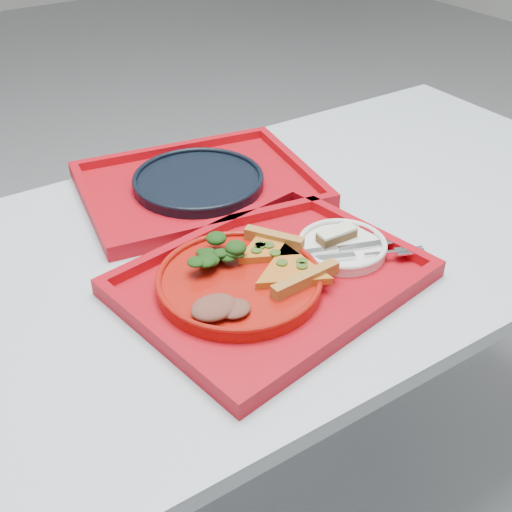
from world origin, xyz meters
name	(u,v)px	position (x,y,z in m)	size (l,w,h in m)	color
ground	(264,488)	(0.00, 0.00, 0.00)	(10.00, 10.00, 0.00)	gray
table	(267,268)	(0.00, 0.00, 0.68)	(1.60, 0.80, 0.75)	silver
tray_main	(272,282)	(-0.08, -0.13, 0.76)	(0.45, 0.35, 0.01)	#A90813
tray_far	(199,188)	(-0.02, 0.21, 0.76)	(0.45, 0.35, 0.01)	#A90813
dinner_plate	(239,283)	(-0.13, -0.12, 0.77)	(0.26, 0.26, 0.02)	#A4130A
side_plate	(342,248)	(0.07, -0.13, 0.77)	(0.15, 0.15, 0.01)	white
navy_plate	(198,182)	(-0.02, 0.21, 0.77)	(0.26, 0.26, 0.02)	black
pizza_slice_a	(291,268)	(-0.06, -0.15, 0.79)	(0.14, 0.12, 0.02)	gold
pizza_slice_b	(267,247)	(-0.06, -0.08, 0.79)	(0.12, 0.10, 0.02)	gold
salad_heap	(210,253)	(-0.15, -0.06, 0.80)	(0.08, 0.08, 0.04)	black
meat_portion	(214,307)	(-0.21, -0.17, 0.79)	(0.07, 0.06, 0.02)	brown
dessert_bar	(337,234)	(0.07, -0.11, 0.79)	(0.07, 0.03, 0.02)	#482E18
knife	(346,247)	(0.06, -0.14, 0.78)	(0.18, 0.02, 0.01)	silver
fork	(363,255)	(0.07, -0.17, 0.78)	(0.18, 0.02, 0.01)	silver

